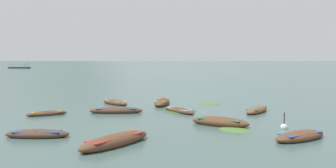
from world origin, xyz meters
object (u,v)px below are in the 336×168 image
Objects in this scene: rowboat_1 at (162,102)px; rowboat_4 at (300,136)px; rowboat_0 at (115,141)px; rowboat_2 at (179,110)px; rowboat_6 at (116,111)px; mooring_buoy at (284,127)px; rowboat_3 at (47,113)px; rowboat_5 at (115,102)px; rowboat_7 at (257,110)px; ferry_0 at (19,68)px; rowboat_8 at (220,122)px; rowboat_9 at (37,134)px.

rowboat_4 is at bearing -59.06° from rowboat_1.
rowboat_0 is 1.26× the size of rowboat_2.
mooring_buoy reaches higher than rowboat_6.
rowboat_3 is 18.44m from rowboat_4.
rowboat_0 is 1.21× the size of rowboat_4.
rowboat_7 reaches higher than rowboat_5.
ferry_0 reaches higher than rowboat_4.
rowboat_8 is at bearing -59.43° from ferry_0.
rowboat_9 is (-1.54, -13.95, -0.01)m from rowboat_5.
rowboat_8 is 162.37m from ferry_0.
rowboat_4 is at bearing -54.21° from rowboat_2.
rowboat_5 is 0.87× the size of rowboat_7.
rowboat_9 is 160.73m from ferry_0.
rowboat_3 is at bearing -169.39° from rowboat_2.
rowboat_7 reaches higher than rowboat_3.
rowboat_5 is 2.89× the size of mooring_buoy.
rowboat_6 is (-11.75, 8.63, 0.01)m from rowboat_4.
rowboat_0 is at bearing -105.85° from rowboat_2.
rowboat_8 is at bearing -63.14° from rowboat_2.
rowboat_4 is 0.34× the size of ferry_0.
rowboat_3 is at bearing 128.81° from rowboat_0.
rowboat_8 is (9.00, -10.07, 0.04)m from rowboat_5.
rowboat_3 is 0.28× the size of ferry_0.
rowboat_1 is 1.26× the size of rowboat_9.
rowboat_0 is 14.64m from rowboat_7.
rowboat_0 is at bearing -78.46° from rowboat_5.
rowboat_3 is (-8.57, -6.63, -0.09)m from rowboat_1.
rowboat_3 is at bearing -121.53° from rowboat_5.
rowboat_5 is (-6.25, 4.64, 0.03)m from rowboat_2.
rowboat_2 is (3.08, 10.87, -0.08)m from rowboat_0.
rowboat_9 is 3.11× the size of mooring_buoy.
rowboat_7 is at bearing -28.60° from rowboat_1.
rowboat_0 reaches higher than rowboat_3.
mooring_buoy reaches higher than rowboat_4.
rowboat_3 is 153.02m from ferry_0.
rowboat_4 is at bearing 0.33° from rowboat_9.
rowboat_6 is 1.13× the size of rowboat_7.
rowboat_8 is at bearing 166.59° from mooring_buoy.
rowboat_8 reaches higher than rowboat_5.
rowboat_8 is at bearing 42.96° from rowboat_0.
rowboat_0 is 3.85× the size of mooring_buoy.
rowboat_6 reaches higher than rowboat_2.
rowboat_7 is at bearing 92.18° from mooring_buoy.
rowboat_5 reaches higher than rowboat_9.
rowboat_1 is 1.36× the size of rowboat_5.
rowboat_1 is at bearing 113.71° from rowboat_8.
rowboat_6 reaches higher than rowboat_7.
rowboat_0 is at bearing -130.29° from rowboat_7.
rowboat_8 is at bearing -48.21° from rowboat_5.
rowboat_9 is 0.33× the size of ferry_0.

